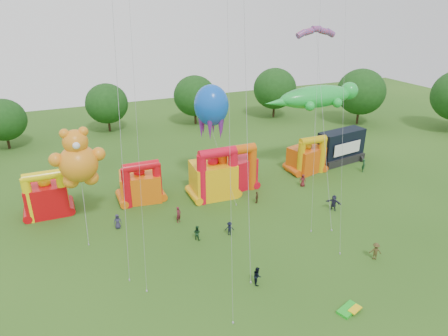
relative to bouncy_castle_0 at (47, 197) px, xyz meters
name	(u,v)px	position (x,y,z in m)	size (l,w,h in m)	color
tree_ring	(339,272)	(18.49, -28.50, 4.02)	(125.21, 127.33, 12.07)	#352314
bouncy_castle_0	(47,197)	(0.00, 0.00, 0.00)	(4.64, 3.74, 5.84)	red
bouncy_castle_1	(141,184)	(10.70, -0.80, -0.12)	(5.31, 4.50, 5.55)	orange
bouncy_castle_2	(214,177)	(19.42, -3.37, 0.39)	(5.49, 4.50, 6.92)	#FFB20D
bouncy_castle_3	(233,171)	(22.70, -2.05, 0.18)	(6.11, 5.29, 6.37)	red
bouncy_castle_4	(307,157)	(34.71, -1.34, -0.08)	(5.33, 4.69, 5.62)	#E0530C
stage_trailer	(341,147)	(41.53, -0.29, 0.17)	(8.04, 3.97, 5.01)	black
teddy_bear_kite	(79,166)	(3.81, -4.67, 4.97)	(5.63, 6.19, 11.42)	orange
gecko_kite	(316,103)	(35.53, -1.16, 7.77)	(14.77, 4.88, 12.50)	green
octopus_kite	(215,124)	(20.45, -1.21, 6.62)	(4.31, 8.64, 13.70)	blue
parafoil_kites	(245,122)	(18.79, -13.01, 10.28)	(26.85, 14.31, 30.70)	#E90A38
diamond_kites	(265,100)	(19.30, -15.88, 12.95)	(21.44, 15.33, 38.85)	red
folded_kite_bundle	(349,309)	(21.85, -26.58, -2.10)	(2.21, 1.58, 0.31)	green
spectator_0	(118,221)	(6.81, -6.41, -1.38)	(0.83, 0.54, 1.70)	#2C2A46
spectator_1	(179,215)	(13.34, -7.79, -1.28)	(0.70, 0.46, 1.92)	#5A1923
spectator_2	(197,233)	(14.04, -11.93, -1.43)	(0.79, 0.61, 1.62)	#16371D
spectator_3	(230,228)	(17.53, -12.44, -1.47)	(0.99, 0.57, 1.53)	black
spectator_4	(257,197)	(23.54, -7.21, -1.47)	(0.90, 0.37, 1.53)	#472E1C
spectator_5	(334,203)	(31.06, -12.41, -1.26)	(1.81, 0.58, 1.95)	#25243C
spectator_6	(303,180)	(31.36, -5.48, -1.38)	(0.84, 0.54, 1.71)	maroon
spectator_7	(364,165)	(42.23, -4.78, -1.26)	(0.71, 0.46, 1.94)	#1C4626
spectator_8	(257,276)	(16.54, -20.66, -1.37)	(0.84, 0.65, 1.73)	black
spectator_9	(375,251)	(28.69, -21.93, -1.34)	(1.15, 0.66, 1.78)	#443A1B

